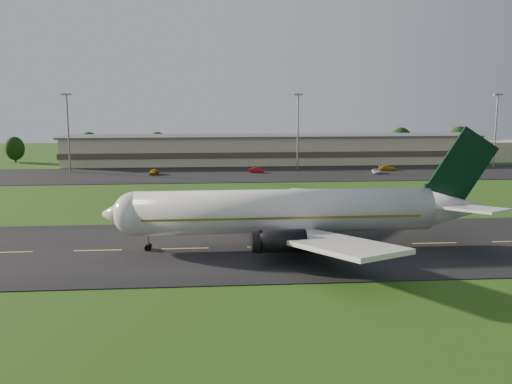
{
  "coord_description": "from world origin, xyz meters",
  "views": [
    {
      "loc": [
        -18.8,
        -71.4,
        19.17
      ],
      "look_at": [
        -12.21,
        8.0,
        6.0
      ],
      "focal_mm": 40.0,
      "sensor_mm": 36.0,
      "label": 1
    }
  ],
  "objects": [
    {
      "name": "taxiway",
      "position": [
        0.0,
        0.0,
        0.05
      ],
      "size": [
        220.0,
        30.0,
        0.1
      ],
      "primitive_type": "cube",
      "color": "black",
      "rests_on": "ground"
    },
    {
      "name": "terminal",
      "position": [
        6.4,
        96.18,
        3.99
      ],
      "size": [
        145.0,
        16.0,
        8.4
      ],
      "color": "#C3AF95",
      "rests_on": "ground"
    },
    {
      "name": "tree_line",
      "position": [
        41.7,
        106.6,
        5.23
      ],
      "size": [
        196.22,
        9.47,
        11.16
      ],
      "color": "black",
      "rests_on": "ground"
    },
    {
      "name": "light_mast_west",
      "position": [
        -55.0,
        80.0,
        12.74
      ],
      "size": [
        2.4,
        1.2,
        20.35
      ],
      "color": "gray",
      "rests_on": "ground"
    },
    {
      "name": "light_mast_centre",
      "position": [
        5.0,
        80.0,
        12.74
      ],
      "size": [
        2.4,
        1.2,
        20.35
      ],
      "color": "gray",
      "rests_on": "ground"
    },
    {
      "name": "apron",
      "position": [
        0.0,
        72.0,
        0.05
      ],
      "size": [
        260.0,
        30.0,
        0.1
      ],
      "primitive_type": "cube",
      "color": "black",
      "rests_on": "ground"
    },
    {
      "name": "airliner",
      "position": [
        -8.31,
        0.01,
        4.66
      ],
      "size": [
        51.24,
        42.18,
        15.57
      ],
      "rotation": [
        0.0,
        0.0,
        0.01
      ],
      "color": "silver",
      "rests_on": "ground"
    },
    {
      "name": "service_vehicle_d",
      "position": [
        28.56,
        75.97,
        0.75
      ],
      "size": [
        4.79,
        2.69,
        1.31
      ],
      "primitive_type": "imported",
      "rotation": [
        0.0,
        0.0,
        1.37
      ],
      "color": "orange",
      "rests_on": "apron"
    },
    {
      "name": "light_mast_east",
      "position": [
        60.0,
        80.0,
        12.74
      ],
      "size": [
        2.4,
        1.2,
        20.35
      ],
      "color": "gray",
      "rests_on": "ground"
    },
    {
      "name": "service_vehicle_c",
      "position": [
        23.86,
        70.12,
        0.68
      ],
      "size": [
        2.74,
        4.5,
        1.17
      ],
      "primitive_type": "imported",
      "rotation": [
        0.0,
        0.0,
        -0.2
      ],
      "color": "silver",
      "rests_on": "apron"
    },
    {
      "name": "ground",
      "position": [
        0.0,
        0.0,
        0.0
      ],
      "size": [
        360.0,
        360.0,
        0.0
      ],
      "primitive_type": "plane",
      "color": "#234611",
      "rests_on": "ground"
    },
    {
      "name": "service_vehicle_b",
      "position": [
        -6.63,
        74.21,
        0.74
      ],
      "size": [
        4.09,
        2.36,
        1.27
      ],
      "primitive_type": "imported",
      "rotation": [
        0.0,
        0.0,
        1.29
      ],
      "color": "#A90B16",
      "rests_on": "apron"
    },
    {
      "name": "service_vehicle_a",
      "position": [
        -32.65,
        72.58,
        0.83
      ],
      "size": [
        2.59,
        4.56,
        1.46
      ],
      "primitive_type": "imported",
      "rotation": [
        0.0,
        0.0,
        -0.21
      ],
      "color": "#C17B0B",
      "rests_on": "apron"
    }
  ]
}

